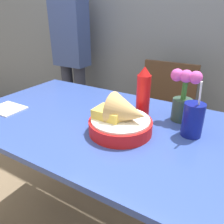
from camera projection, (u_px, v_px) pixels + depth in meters
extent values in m
cube|color=#334C9E|center=(102.00, 123.00, 0.97)|extent=(1.29, 0.73, 0.02)
cylinder|color=#4C4C51|center=(61.00, 134.00, 1.65)|extent=(0.05, 0.05, 0.75)
cylinder|color=#473323|center=(124.00, 158.00, 1.65)|extent=(0.03, 0.03, 0.41)
cylinder|color=#473323|center=(170.00, 174.00, 1.48)|extent=(0.03, 0.03, 0.41)
cylinder|color=#473323|center=(143.00, 137.00, 1.93)|extent=(0.03, 0.03, 0.41)
cylinder|color=#473323|center=(184.00, 148.00, 1.76)|extent=(0.03, 0.03, 0.41)
cube|color=#473323|center=(157.00, 129.00, 1.61)|extent=(0.40, 0.40, 0.02)
cube|color=#473323|center=(168.00, 92.00, 1.66)|extent=(0.40, 0.03, 0.45)
cylinder|color=red|center=(120.00, 126.00, 0.86)|extent=(0.25, 0.25, 0.05)
cylinder|color=white|center=(120.00, 119.00, 0.85)|extent=(0.23, 0.23, 0.01)
cone|color=tan|center=(128.00, 112.00, 0.82)|extent=(0.14, 0.14, 0.14)
cube|color=#E5C14C|center=(109.00, 114.00, 0.85)|extent=(0.11, 0.09, 0.04)
cylinder|color=red|center=(143.00, 96.00, 0.98)|extent=(0.06, 0.06, 0.19)
cone|color=red|center=(145.00, 71.00, 0.93)|extent=(0.06, 0.06, 0.04)
cylinder|color=navy|center=(193.00, 120.00, 0.83)|extent=(0.08, 0.08, 0.13)
cylinder|color=black|center=(192.00, 122.00, 0.83)|extent=(0.07, 0.07, 0.11)
cylinder|color=white|center=(199.00, 106.00, 0.80)|extent=(0.01, 0.07, 0.20)
cylinder|color=#2D4738|center=(181.00, 110.00, 0.95)|extent=(0.08, 0.08, 0.10)
cylinder|color=#33722D|center=(184.00, 89.00, 0.91)|extent=(0.02, 0.02, 0.09)
sphere|color=#D14CB2|center=(186.00, 76.00, 0.89)|extent=(0.05, 0.05, 0.05)
sphere|color=#D14CB2|center=(177.00, 75.00, 0.91)|extent=(0.05, 0.05, 0.05)
sphere|color=#D14CB2|center=(196.00, 78.00, 0.87)|extent=(0.05, 0.05, 0.05)
cube|color=white|center=(7.00, 109.00, 1.08)|extent=(0.16, 0.13, 0.01)
cylinder|color=#2D3347|center=(69.00, 100.00, 2.28)|extent=(0.11, 0.11, 0.74)
cylinder|color=#2D3347|center=(81.00, 103.00, 2.21)|extent=(0.11, 0.11, 0.74)
cube|color=#384C8C|center=(70.00, 31.00, 1.96)|extent=(0.32, 0.18, 0.62)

